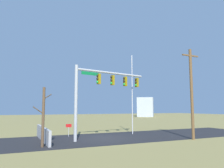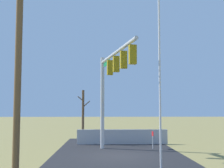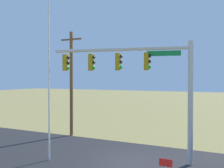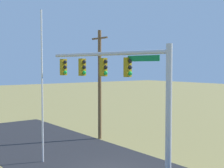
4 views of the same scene
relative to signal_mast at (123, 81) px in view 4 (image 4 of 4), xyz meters
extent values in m
cube|color=#232326|center=(-4.58, -0.43, -4.78)|extent=(28.00, 8.00, 0.01)
cylinder|color=#B2B5BA|center=(2.55, 0.54, -1.51)|extent=(0.28, 0.28, 6.54)
cylinder|color=#B2B5BA|center=(-1.25, -0.26, 1.40)|extent=(7.63, 1.79, 0.20)
cube|color=#0F7238|center=(1.18, 0.25, 1.12)|extent=(1.77, 0.40, 0.28)
cube|color=#937A0F|center=(0.27, 0.06, 0.70)|extent=(0.31, 0.40, 0.96)
sphere|color=black|center=(0.42, 0.09, 1.00)|extent=(0.22, 0.22, 0.22)
sphere|color=black|center=(0.42, 0.09, 0.70)|extent=(0.22, 0.22, 0.22)
sphere|color=green|center=(0.42, 0.09, 0.40)|extent=(0.22, 0.22, 0.22)
cube|color=#937A0F|center=(-1.30, -0.27, 0.70)|extent=(0.31, 0.40, 0.96)
sphere|color=black|center=(-1.15, -0.24, 1.00)|extent=(0.22, 0.22, 0.22)
sphere|color=black|center=(-1.15, -0.24, 0.70)|extent=(0.22, 0.22, 0.22)
sphere|color=green|center=(-1.15, -0.24, 0.40)|extent=(0.22, 0.22, 0.22)
cube|color=#937A0F|center=(-2.86, -0.60, 0.70)|extent=(0.31, 0.40, 0.96)
sphere|color=black|center=(-2.72, -0.57, 1.00)|extent=(0.22, 0.22, 0.22)
sphere|color=black|center=(-2.72, -0.57, 0.70)|extent=(0.22, 0.22, 0.22)
sphere|color=green|center=(-2.72, -0.57, 0.40)|extent=(0.22, 0.22, 0.22)
cube|color=#937A0F|center=(-4.43, -0.93, 0.70)|extent=(0.31, 0.40, 0.96)
sphere|color=black|center=(-4.28, -0.90, 1.00)|extent=(0.22, 0.22, 0.22)
sphere|color=black|center=(-4.28, -0.90, 0.70)|extent=(0.22, 0.22, 0.22)
sphere|color=green|center=(-4.28, -0.90, 0.40)|extent=(0.22, 0.22, 0.22)
cylinder|color=silver|center=(-4.60, -2.23, -0.41)|extent=(0.10, 0.10, 8.74)
cylinder|color=brown|center=(-7.39, 3.77, -0.65)|extent=(0.26, 0.26, 8.26)
cube|color=brown|center=(-7.39, 3.77, 2.88)|extent=(1.90, 0.12, 0.12)
camera|label=1|loc=(7.70, 18.97, -1.98)|focal=35.41mm
camera|label=2|loc=(-18.62, 0.56, -1.92)|focal=47.10mm
camera|label=3|loc=(5.33, -13.97, -0.22)|focal=43.45mm
camera|label=4|loc=(11.95, -9.85, 0.73)|focal=49.92mm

